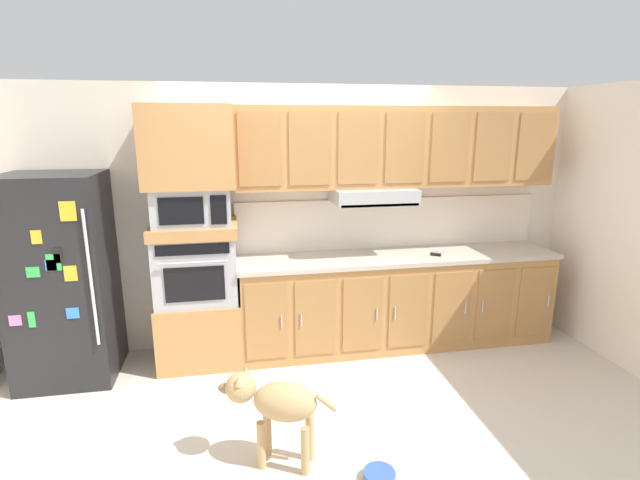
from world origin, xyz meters
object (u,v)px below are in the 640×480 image
at_px(dog, 275,402).
at_px(screwdriver, 436,254).
at_px(built_in_oven, 197,267).
at_px(microwave, 193,205).
at_px(dog_food_bowl, 379,476).
at_px(refrigerator, 63,279).

bearing_deg(dog, screwdriver, -118.49).
relative_size(built_in_oven, microwave, 1.09).
xyz_separation_m(screwdriver, dog_food_bowl, (-1.07, -1.70, -0.90)).
bearing_deg(microwave, built_in_oven, 179.23).
xyz_separation_m(microwave, dog, (0.55, -1.51, -1.02)).
height_order(refrigerator, microwave, refrigerator).
bearing_deg(dog, dog_food_bowl, 176.54).
bearing_deg(dog_food_bowl, microwave, 122.86).
bearing_deg(dog_food_bowl, built_in_oven, 122.86).
relative_size(built_in_oven, dog, 0.94).
distance_m(built_in_oven, dog_food_bowl, 2.31).
bearing_deg(screwdriver, refrigerator, 179.45).
bearing_deg(screwdriver, dog, -139.89).
xyz_separation_m(built_in_oven, screwdriver, (2.23, -0.10, 0.03)).
bearing_deg(dog_food_bowl, refrigerator, 142.49).
height_order(microwave, screwdriver, microwave).
relative_size(refrigerator, built_in_oven, 2.51).
distance_m(built_in_oven, screwdriver, 2.23).
xyz_separation_m(microwave, dog_food_bowl, (1.16, -1.80, -1.43)).
bearing_deg(built_in_oven, dog, -70.06).
xyz_separation_m(refrigerator, dog, (1.64, -1.45, -0.44)).
relative_size(screwdriver, dog_food_bowl, 0.84).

